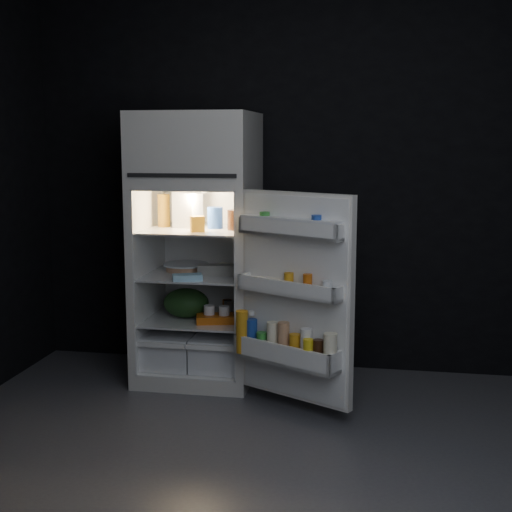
% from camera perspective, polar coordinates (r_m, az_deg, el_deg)
% --- Properties ---
extents(floor, '(4.00, 3.40, 0.00)m').
position_cam_1_polar(floor, '(3.64, 1.93, -16.85)').
color(floor, '#4F4F54').
rests_on(floor, ground).
extents(wall_back, '(4.00, 0.00, 2.70)m').
position_cam_1_polar(wall_back, '(4.96, 4.91, 6.32)').
color(wall_back, black).
rests_on(wall_back, ground).
extents(wall_front, '(4.00, 0.00, 2.70)m').
position_cam_1_polar(wall_front, '(1.63, -6.63, 0.28)').
color(wall_front, black).
rests_on(wall_front, ground).
extents(refrigerator, '(0.76, 0.71, 1.78)m').
position_cam_1_polar(refrigerator, '(4.76, -4.64, 1.43)').
color(refrigerator, silver).
rests_on(refrigerator, ground).
extents(fridge_door, '(0.72, 0.51, 1.22)m').
position_cam_1_polar(fridge_door, '(4.14, 2.97, -3.67)').
color(fridge_door, silver).
rests_on(fridge_door, ground).
extents(milk_jug, '(0.18, 0.18, 0.24)m').
position_cam_1_polar(milk_jug, '(4.77, -5.49, 3.73)').
color(milk_jug, white).
rests_on(milk_jug, refrigerator).
extents(mayo_jar, '(0.13, 0.13, 0.14)m').
position_cam_1_polar(mayo_jar, '(4.71, -3.29, 3.07)').
color(mayo_jar, '#1C3F9A').
rests_on(mayo_jar, refrigerator).
extents(jam_jar, '(0.12, 0.12, 0.13)m').
position_cam_1_polar(jam_jar, '(4.62, -1.70, 2.90)').
color(jam_jar, black).
rests_on(jam_jar, refrigerator).
extents(amber_bottle, '(0.09, 0.09, 0.22)m').
position_cam_1_polar(amber_bottle, '(4.82, -7.38, 3.64)').
color(amber_bottle, '#A8741A').
rests_on(amber_bottle, refrigerator).
extents(small_carton, '(0.10, 0.09, 0.10)m').
position_cam_1_polar(small_carton, '(4.54, -4.72, 2.57)').
color(small_carton, orange).
rests_on(small_carton, refrigerator).
extents(egg_carton, '(0.27, 0.14, 0.07)m').
position_cam_1_polar(egg_carton, '(4.67, -3.09, -1.13)').
color(egg_carton, gray).
rests_on(egg_carton, refrigerator).
extents(pie, '(0.29, 0.29, 0.04)m').
position_cam_1_polar(pie, '(4.85, -5.63, -0.95)').
color(pie, tan).
rests_on(pie, refrigerator).
extents(flat_package, '(0.21, 0.15, 0.04)m').
position_cam_1_polar(flat_package, '(4.51, -5.51, -1.72)').
color(flat_package, '#9AD2EE').
rests_on(flat_package, refrigerator).
extents(wrapped_pkg, '(0.15, 0.14, 0.05)m').
position_cam_1_polar(wrapped_pkg, '(4.81, -2.44, -0.95)').
color(wrapped_pkg, '#EDE6C2').
rests_on(wrapped_pkg, refrigerator).
extents(produce_bag, '(0.38, 0.36, 0.20)m').
position_cam_1_polar(produce_bag, '(4.80, -5.61, -3.76)').
color(produce_bag, '#193815').
rests_on(produce_bag, refrigerator).
extents(yogurt_tray, '(0.31, 0.22, 0.05)m').
position_cam_1_polar(yogurt_tray, '(4.67, -3.04, -5.02)').
color(yogurt_tray, '#C45910').
rests_on(yogurt_tray, refrigerator).
extents(small_can_red, '(0.08, 0.08, 0.09)m').
position_cam_1_polar(small_can_red, '(4.92, -2.30, -4.05)').
color(small_can_red, '#C45910').
rests_on(small_can_red, refrigerator).
extents(small_can_silver, '(0.08, 0.08, 0.09)m').
position_cam_1_polar(small_can_silver, '(4.90, -2.20, -4.09)').
color(small_can_silver, silver).
rests_on(small_can_silver, refrigerator).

